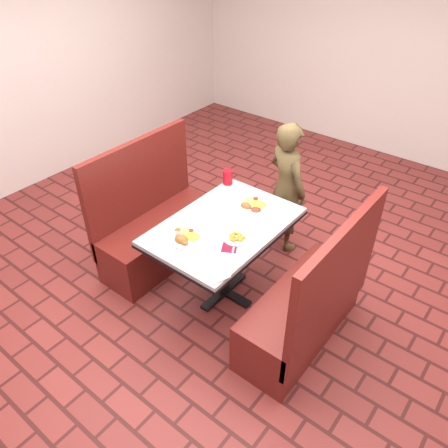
# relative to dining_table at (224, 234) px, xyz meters

# --- Properties ---
(room) EXTENTS (7.00, 7.04, 2.82)m
(room) POSITION_rel_dining_table_xyz_m (0.00, 0.00, 1.26)
(room) COLOR maroon
(room) RESTS_ON ground
(dining_table) EXTENTS (0.81, 1.21, 0.75)m
(dining_table) POSITION_rel_dining_table_xyz_m (0.00, 0.00, 0.00)
(dining_table) COLOR #ABAEB0
(dining_table) RESTS_ON ground
(booth_bench_left) EXTENTS (0.47, 1.20, 1.17)m
(booth_bench_left) POSITION_rel_dining_table_xyz_m (-0.80, 0.00, -0.32)
(booth_bench_left) COLOR maroon
(booth_bench_left) RESTS_ON ground
(booth_bench_right) EXTENTS (0.47, 1.20, 1.17)m
(booth_bench_right) POSITION_rel_dining_table_xyz_m (0.80, 0.00, -0.32)
(booth_bench_right) COLOR maroon
(booth_bench_right) RESTS_ON ground
(diner_person) EXTENTS (0.55, 0.45, 1.29)m
(diner_person) POSITION_rel_dining_table_xyz_m (0.01, 0.92, -0.01)
(diner_person) COLOR brown
(diner_person) RESTS_ON ground
(near_dinner_plate) EXTENTS (0.26, 0.26, 0.08)m
(near_dinner_plate) POSITION_rel_dining_table_xyz_m (-0.10, -0.33, 0.12)
(near_dinner_plate) COLOR white
(near_dinner_plate) RESTS_ON dining_table
(far_dinner_plate) EXTENTS (0.29, 0.29, 0.08)m
(far_dinner_plate) POSITION_rel_dining_table_xyz_m (0.04, 0.34, 0.12)
(far_dinner_plate) COLOR white
(far_dinner_plate) RESTS_ON dining_table
(plantain_plate) EXTENTS (0.19, 0.19, 0.03)m
(plantain_plate) POSITION_rel_dining_table_xyz_m (0.19, -0.09, 0.11)
(plantain_plate) COLOR white
(plantain_plate) RESTS_ON dining_table
(maroon_napkin) EXTENTS (0.15, 0.15, 0.00)m
(maroon_napkin) POSITION_rel_dining_table_xyz_m (0.22, -0.21, 0.10)
(maroon_napkin) COLOR maroon
(maroon_napkin) RESTS_ON dining_table
(spoon_utensil) EXTENTS (0.08, 0.12, 0.00)m
(spoon_utensil) POSITION_rel_dining_table_xyz_m (0.24, -0.18, 0.10)
(spoon_utensil) COLOR silver
(spoon_utensil) RESTS_ON dining_table
(red_tumbler) EXTENTS (0.09, 0.09, 0.13)m
(red_tumbler) POSITION_rel_dining_table_xyz_m (-0.36, 0.51, 0.16)
(red_tumbler) COLOR red
(red_tumbler) RESTS_ON dining_table
(paper_napkin) EXTENTS (0.22, 0.19, 0.01)m
(paper_napkin) POSITION_rel_dining_table_xyz_m (0.31, -0.49, 0.10)
(paper_napkin) COLOR silver
(paper_napkin) RESTS_ON dining_table
(knife_utensil) EXTENTS (0.04, 0.17, 0.00)m
(knife_utensil) POSITION_rel_dining_table_xyz_m (-0.06, -0.38, 0.11)
(knife_utensil) COLOR silver
(knife_utensil) RESTS_ON dining_table
(fork_utensil) EXTENTS (0.04, 0.14, 0.00)m
(fork_utensil) POSITION_rel_dining_table_xyz_m (-0.07, -0.42, 0.11)
(fork_utensil) COLOR silver
(fork_utensil) RESTS_ON dining_table
(lettuce_shreds) EXTENTS (0.28, 0.32, 0.00)m
(lettuce_shreds) POSITION_rel_dining_table_xyz_m (0.04, 0.06, 0.10)
(lettuce_shreds) COLOR #89C54E
(lettuce_shreds) RESTS_ON dining_table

